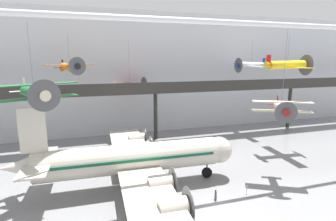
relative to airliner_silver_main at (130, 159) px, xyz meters
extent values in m
plane|color=gray|center=(7.63, -7.12, -3.50)|extent=(260.00, 260.00, 0.00)
cube|color=silver|center=(7.63, 24.21, 8.44)|extent=(140.00, 3.00, 23.88)
cube|color=#2D2B28|center=(7.63, 16.62, 5.83)|extent=(110.00, 3.20, 0.90)
cube|color=#2D2B28|center=(7.63, 15.08, 6.83)|extent=(110.00, 0.12, 1.10)
cylinder|color=#2D2B28|center=(7.63, 17.58, 0.94)|extent=(0.70, 0.70, 8.88)
cylinder|color=#2D2B28|center=(37.88, 17.58, 0.94)|extent=(0.70, 0.70, 8.88)
cylinder|color=silver|center=(7.63, -2.07, 15.22)|extent=(120.00, 0.60, 0.60)
cylinder|color=beige|center=(0.12, 0.00, 0.05)|extent=(20.68, 4.00, 3.38)
sphere|color=beige|center=(11.25, -0.34, 0.05)|extent=(3.31, 3.31, 3.31)
cone|color=beige|center=(-11.17, 0.34, 0.31)|extent=(4.48, 3.24, 3.11)
cube|color=#0F4C33|center=(0.12, 0.00, 0.39)|extent=(19.25, 4.02, 0.30)
cube|color=beige|center=(1.09, 8.24, -0.71)|extent=(5.18, 13.31, 0.28)
cube|color=beige|center=(0.59, -8.29, -0.71)|extent=(5.18, 13.31, 0.28)
cylinder|color=beige|center=(2.44, 5.30, -0.66)|extent=(2.44, 1.69, 1.62)
cylinder|color=#4C4C51|center=(3.76, 5.26, -0.66)|extent=(0.15, 3.08, 3.08)
cylinder|color=beige|center=(2.58, 9.78, -0.66)|extent=(2.44, 1.69, 1.62)
cylinder|color=#4C4C51|center=(3.89, 9.74, -0.66)|extent=(0.15, 3.08, 3.08)
cylinder|color=beige|center=(2.11, -5.44, -0.66)|extent=(2.44, 1.69, 1.62)
cylinder|color=#4C4C51|center=(3.43, -5.48, -0.66)|extent=(0.15, 3.08, 3.08)
cylinder|color=beige|center=(1.98, -9.92, -0.66)|extent=(2.44, 1.69, 1.62)
cylinder|color=#4C4C51|center=(3.30, -9.96, -0.66)|extent=(0.15, 3.08, 3.08)
cube|color=beige|center=(-9.82, 0.30, 4.11)|extent=(2.64, 0.28, 4.73)
cube|color=beige|center=(-9.48, 0.29, 0.73)|extent=(2.90, 8.86, 0.20)
cylinder|color=#4C4C51|center=(9.70, -0.29, -2.24)|extent=(0.20, 0.20, 1.21)
cylinder|color=black|center=(9.70, -0.29, -2.85)|extent=(1.31, 0.42, 1.30)
cylinder|color=#4C4C51|center=(0.44, 2.69, -2.24)|extent=(0.20, 0.20, 1.21)
cylinder|color=black|center=(0.44, 2.69, -2.85)|extent=(1.31, 0.42, 1.30)
cylinder|color=#4C4C51|center=(0.28, -2.71, -2.24)|extent=(0.20, 0.20, 1.21)
cylinder|color=black|center=(0.28, -2.71, -2.85)|extent=(1.31, 0.42, 1.30)
cylinder|color=yellow|center=(26.27, 6.08, 10.41)|extent=(6.25, 1.71, 1.38)
cone|color=red|center=(29.49, 5.85, 10.35)|extent=(1.10, 1.22, 1.15)
cylinder|color=#4C4C51|center=(29.71, 5.83, 10.35)|extent=(0.28, 3.31, 3.32)
cone|color=yellow|center=(23.28, 6.29, 10.46)|extent=(1.74, 1.20, 1.11)
cube|color=yellow|center=(26.65, 6.05, 10.03)|extent=(2.16, 9.39, 0.10)
cube|color=red|center=(22.90, 6.32, 11.17)|extent=(0.75, 0.11, 1.53)
cube|color=red|center=(22.90, 6.32, 10.41)|extent=(0.98, 3.36, 0.06)
cylinder|color=slate|center=(26.27, 6.08, 12.98)|extent=(0.04, 0.04, 3.87)
cylinder|color=silver|center=(27.30, 17.08, 10.15)|extent=(5.37, 1.20, 1.23)
cone|color=navy|center=(24.51, 17.02, 10.08)|extent=(0.90, 1.01, 0.99)
cylinder|color=#4C4C51|center=(24.31, 17.02, 10.08)|extent=(0.09, 2.87, 2.87)
cone|color=silver|center=(29.89, 17.12, 10.22)|extent=(1.47, 0.96, 0.97)
cube|color=silver|center=(26.97, 17.07, 9.82)|extent=(1.44, 8.07, 0.10)
cube|color=navy|center=(30.22, 17.13, 10.81)|extent=(0.65, 0.07, 1.32)
cube|color=navy|center=(30.22, 17.13, 10.15)|extent=(0.70, 2.88, 0.06)
cylinder|color=slate|center=(27.30, 17.08, 12.81)|extent=(0.04, 0.04, 4.21)
cylinder|color=#1E6B33|center=(-9.47, 1.03, 7.85)|extent=(3.54, 5.63, 1.33)
cone|color=beige|center=(-8.17, -1.64, 7.94)|extent=(1.36, 1.30, 1.06)
cylinder|color=#4C4C51|center=(-8.08, -1.82, 7.94)|extent=(2.76, 1.37, 3.05)
cone|color=#1E6B33|center=(-10.67, 3.51, 7.77)|extent=(1.57, 1.83, 1.04)
cube|color=#1E6B33|center=(-9.31, 0.72, 8.79)|extent=(8.29, 4.98, 0.10)
cube|color=#1E6B33|center=(-9.31, 0.72, 7.38)|extent=(8.29, 4.98, 0.10)
cube|color=beige|center=(-10.82, 3.82, 8.55)|extent=(0.36, 0.65, 1.41)
cube|color=beige|center=(-10.82, 3.82, 7.85)|extent=(3.04, 1.95, 0.06)
cylinder|color=slate|center=(-9.47, 1.03, 11.64)|extent=(0.04, 0.04, 6.41)
cylinder|color=red|center=(3.39, 20.34, 6.21)|extent=(5.42, 2.24, 1.63)
cone|color=silver|center=(6.07, 20.95, 6.50)|extent=(1.06, 1.14, 0.98)
cylinder|color=#4C4C51|center=(6.25, 20.99, 6.52)|extent=(0.66, 2.76, 2.82)
cone|color=red|center=(0.90, 19.78, 5.94)|extent=(1.66, 1.23, 1.06)
cube|color=red|center=(3.70, 20.41, 6.73)|extent=(3.00, 8.00, 0.10)
cube|color=silver|center=(0.59, 19.71, 6.86)|extent=(0.64, 0.20, 1.30)
cube|color=silver|center=(0.59, 19.71, 6.21)|extent=(1.25, 2.89, 0.06)
cylinder|color=slate|center=(3.39, 20.34, 10.76)|extent=(0.04, 0.04, 8.01)
cylinder|color=beige|center=(17.96, -3.00, 5.57)|extent=(2.98, 4.40, 1.07)
cone|color=maroon|center=(16.83, -5.06, 5.50)|extent=(1.09, 1.05, 0.84)
cylinder|color=#4C4C51|center=(16.76, -5.20, 5.49)|extent=(2.14, 1.19, 2.42)
cone|color=beige|center=(19.01, -1.08, 5.64)|extent=(1.28, 1.45, 0.83)
cube|color=beige|center=(17.83, -3.24, 6.31)|extent=(6.47, 4.21, 0.10)
cube|color=beige|center=(17.83, -3.24, 5.20)|extent=(6.47, 4.21, 0.10)
cube|color=maroon|center=(19.14, -0.84, 6.13)|extent=(0.31, 0.51, 1.11)
cube|color=maroon|center=(19.14, -0.84, 5.57)|extent=(2.38, 1.64, 0.06)
cylinder|color=slate|center=(17.96, -3.00, 10.38)|extent=(0.04, 0.04, 8.70)
cylinder|color=orange|center=(-6.66, 15.62, 9.94)|extent=(3.14, 5.05, 1.60)
cone|color=black|center=(-5.53, 13.25, 10.24)|extent=(1.20, 1.15, 0.94)
cylinder|color=#4C4C51|center=(-5.45, 13.08, 10.26)|extent=(2.45, 1.20, 2.70)
cone|color=orange|center=(-7.72, 17.83, 9.67)|extent=(1.42, 1.68, 1.03)
cube|color=orange|center=(-6.53, 15.34, 10.43)|extent=(7.37, 4.37, 0.10)
cube|color=black|center=(-7.85, 18.10, 10.56)|extent=(0.32, 0.58, 1.25)
cube|color=black|center=(-7.85, 18.10, 9.94)|extent=(2.70, 1.72, 0.06)
cylinder|color=slate|center=(-6.66, 15.62, 12.69)|extent=(0.04, 0.04, 4.45)
cylinder|color=#B2B5BA|center=(12.15, -5.41, -3.48)|extent=(0.36, 0.36, 0.04)
cylinder|color=#B2B5BA|center=(12.15, -5.41, -2.99)|extent=(0.07, 0.07, 0.95)
sphere|color=#B2B5BA|center=(12.15, -5.41, -2.47)|extent=(0.10, 0.10, 0.10)
cube|color=#4C4C51|center=(8.24, -5.51, -3.15)|extent=(0.26, 0.43, 0.70)
cube|color=#232326|center=(8.24, -5.51, -2.62)|extent=(0.23, 0.76, 0.73)
camera|label=1|loc=(-4.20, -28.51, 11.35)|focal=28.00mm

